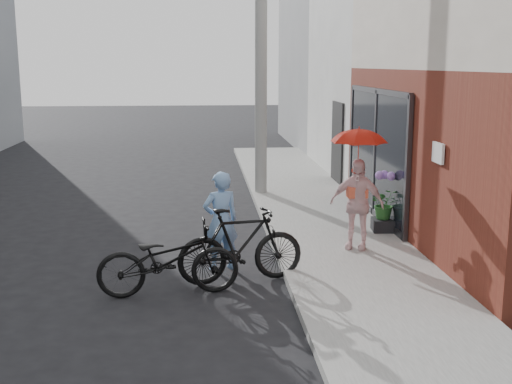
{
  "coord_description": "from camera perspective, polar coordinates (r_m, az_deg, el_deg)",
  "views": [
    {
      "loc": [
        -0.3,
        -8.83,
        3.1
      ],
      "look_at": [
        0.56,
        1.1,
        1.1
      ],
      "focal_mm": 45.0,
      "sensor_mm": 36.0,
      "label": 1
    }
  ],
  "objects": [
    {
      "name": "officer",
      "position": [
        9.73,
        -3.16,
        -2.58
      ],
      "size": [
        0.64,
        0.51,
        1.52
      ],
      "primitive_type": "imported",
      "rotation": [
        0.0,
        0.0,
        3.44
      ],
      "color": "#769FD2",
      "rests_on": "ground"
    },
    {
      "name": "potted_plant",
      "position": [
        11.77,
        11.37,
        -1.02
      ],
      "size": [
        0.51,
        0.44,
        0.57
      ],
      "primitive_type": "imported",
      "color": "#265D25",
      "rests_on": "planter"
    },
    {
      "name": "kimono_woman",
      "position": [
        10.54,
        8.94,
        -1.05
      ],
      "size": [
        0.94,
        0.69,
        1.49
      ],
      "primitive_type": "imported",
      "rotation": [
        0.0,
        0.0,
        -0.43
      ],
      "color": "beige",
      "rests_on": "sidewalk"
    },
    {
      "name": "bike_right",
      "position": [
        9.21,
        -1.38,
        -4.74
      ],
      "size": [
        1.9,
        0.84,
        1.1
      ],
      "primitive_type": "imported",
      "rotation": [
        0.0,
        0.0,
        1.76
      ],
      "color": "black",
      "rests_on": "ground"
    },
    {
      "name": "sidewalk",
      "position": [
        11.5,
        7.28,
        -4.07
      ],
      "size": [
        2.2,
        24.0,
        0.12
      ],
      "primitive_type": "cube",
      "color": "gray",
      "rests_on": "ground"
    },
    {
      "name": "planter",
      "position": [
        11.86,
        11.29,
        -2.88
      ],
      "size": [
        0.46,
        0.46,
        0.22
      ],
      "primitive_type": "cube",
      "rotation": [
        0.0,
        0.0,
        -0.1
      ],
      "color": "black",
      "rests_on": "sidewalk"
    },
    {
      "name": "plaster_building",
      "position": [
        19.35,
        18.27,
        11.98
      ],
      "size": [
        8.0,
        6.0,
        7.0
      ],
      "primitive_type": "cube",
      "color": "white",
      "rests_on": "ground"
    },
    {
      "name": "bike_left",
      "position": [
        8.79,
        -7.81,
        -5.97
      ],
      "size": [
        1.97,
        0.85,
        1.0
      ],
      "primitive_type": "imported",
      "rotation": [
        0.0,
        0.0,
        1.67
      ],
      "color": "black",
      "rests_on": "ground"
    },
    {
      "name": "east_building_far",
      "position": [
        25.94,
        12.13,
        11.99
      ],
      "size": [
        8.0,
        8.0,
        7.0
      ],
      "primitive_type": "cube",
      "color": "gray",
      "rests_on": "ground"
    },
    {
      "name": "parasol",
      "position": [
        10.36,
        9.13,
        5.05
      ],
      "size": [
        0.87,
        0.87,
        0.76
      ],
      "primitive_type": "imported",
      "color": "red",
      "rests_on": "kimono_woman"
    },
    {
      "name": "ground",
      "position": [
        9.37,
        -2.88,
        -8.0
      ],
      "size": [
        80.0,
        80.0,
        0.0
      ],
      "primitive_type": "plane",
      "color": "black",
      "rests_on": "ground"
    },
    {
      "name": "curb",
      "position": [
        11.32,
        1.52,
        -4.24
      ],
      "size": [
        0.12,
        24.0,
        0.12
      ],
      "primitive_type": "cube",
      "color": "#9E9E99",
      "rests_on": "ground"
    },
    {
      "name": "utility_pole",
      "position": [
        14.9,
        0.45,
        12.89
      ],
      "size": [
        0.28,
        0.28,
        7.0
      ],
      "primitive_type": "cylinder",
      "color": "#9E9E99",
      "rests_on": "ground"
    }
  ]
}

